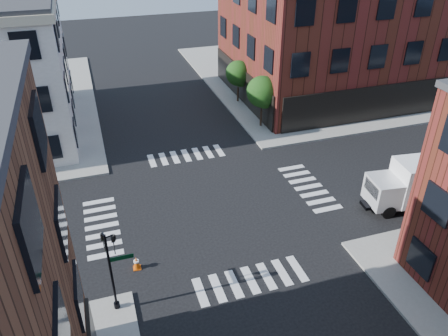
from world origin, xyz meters
TOP-DOWN VIEW (x-y plane):
  - ground at (0.00, 0.00)m, footprint 120.00×120.00m
  - sidewalk_ne at (21.00, 21.00)m, footprint 30.00×30.00m
  - building_ne at (20.50, 16.00)m, footprint 25.00×16.00m
  - tree_near at (7.56, 9.98)m, footprint 2.69×2.69m
  - tree_far at (7.56, 15.98)m, footprint 2.43×2.43m
  - signal_pole at (-6.72, -6.68)m, footprint 1.29×1.24m
  - box_truck at (12.90, -4.06)m, footprint 7.31×2.98m
  - traffic_cone at (-5.49, -4.28)m, footprint 0.45×0.45m

SIDE VIEW (x-z plane):
  - ground at x=0.00m, z-range 0.00..0.00m
  - sidewalk_ne at x=21.00m, z-range 0.00..0.15m
  - traffic_cone at x=-5.49m, z-range -0.01..0.76m
  - box_truck at x=12.90m, z-range 0.07..3.30m
  - signal_pole at x=-6.72m, z-range 0.56..5.16m
  - tree_far at x=7.56m, z-range 0.84..4.91m
  - tree_near at x=7.56m, z-range 0.91..5.41m
  - building_ne at x=20.50m, z-range 0.00..12.00m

